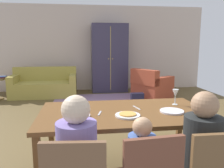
# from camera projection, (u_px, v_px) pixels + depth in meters

# --- Properties ---
(ground_plane) EXTENTS (7.08, 6.59, 0.02)m
(ground_plane) POSITION_uv_depth(u_px,v_px,m) (109.00, 123.00, 4.35)
(ground_plane) COLOR brown
(back_wall) EXTENTS (7.08, 0.10, 2.70)m
(back_wall) POSITION_uv_depth(u_px,v_px,m) (96.00, 48.00, 7.39)
(back_wall) COLOR beige
(back_wall) RESTS_ON ground_plane
(dining_table) EXTENTS (1.79, 1.00, 0.76)m
(dining_table) POSITION_uv_depth(u_px,v_px,m) (124.00, 117.00, 2.45)
(dining_table) COLOR brown
(dining_table) RESTS_ON ground_plane
(plate_near_man) EXTENTS (0.25, 0.25, 0.02)m
(plate_near_man) POSITION_uv_depth(u_px,v_px,m) (78.00, 116.00, 2.25)
(plate_near_man) COLOR silver
(plate_near_man) RESTS_ON dining_table
(pizza_near_man) EXTENTS (0.17, 0.17, 0.01)m
(pizza_near_man) POSITION_uv_depth(u_px,v_px,m) (78.00, 114.00, 2.25)
(pizza_near_man) COLOR gold
(pizza_near_man) RESTS_ON plate_near_man
(plate_near_child) EXTENTS (0.25, 0.25, 0.02)m
(plate_near_child) POSITION_uv_depth(u_px,v_px,m) (128.00, 115.00, 2.26)
(plate_near_child) COLOR silver
(plate_near_child) RESTS_ON dining_table
(pizza_near_child) EXTENTS (0.17, 0.17, 0.01)m
(pizza_near_child) POSITION_uv_depth(u_px,v_px,m) (128.00, 114.00, 2.26)
(pizza_near_child) COLOR gold
(pizza_near_child) RESTS_ON plate_near_child
(plate_near_woman) EXTENTS (0.25, 0.25, 0.02)m
(plate_near_woman) POSITION_uv_depth(u_px,v_px,m) (172.00, 111.00, 2.40)
(plate_near_woman) COLOR silver
(plate_near_woman) RESTS_ON dining_table
(wine_glass) EXTENTS (0.07, 0.07, 0.19)m
(wine_glass) POSITION_uv_depth(u_px,v_px,m) (175.00, 94.00, 2.67)
(wine_glass) COLOR silver
(wine_glass) RESTS_ON dining_table
(fork) EXTENTS (0.05, 0.15, 0.01)m
(fork) POSITION_uv_depth(u_px,v_px,m) (100.00, 113.00, 2.35)
(fork) COLOR silver
(fork) RESTS_ON dining_table
(knife) EXTENTS (0.05, 0.17, 0.01)m
(knife) POSITION_uv_depth(u_px,v_px,m) (137.00, 108.00, 2.55)
(knife) COLOR silver
(knife) RESTS_ON dining_table
(person_woman) EXTENTS (0.30, 0.40, 1.11)m
(person_woman) POSITION_uv_depth(u_px,v_px,m) (198.00, 161.00, 1.87)
(person_woman) COLOR #382E49
(person_woman) RESTS_ON ground_plane
(area_rug) EXTENTS (2.60, 1.80, 0.01)m
(area_rug) POSITION_uv_depth(u_px,v_px,m) (103.00, 101.00, 5.97)
(area_rug) COLOR gray
(area_rug) RESTS_ON ground_plane
(couch) EXTENTS (1.81, 0.86, 0.82)m
(couch) POSITION_uv_depth(u_px,v_px,m) (44.00, 86.00, 6.55)
(couch) COLOR #A79841
(couch) RESTS_ON ground_plane
(armchair) EXTENTS (1.18, 1.18, 0.82)m
(armchair) POSITION_uv_depth(u_px,v_px,m) (151.00, 87.00, 6.26)
(armchair) COLOR #A04129
(armchair) RESTS_ON ground_plane
(armoire) EXTENTS (1.10, 0.59, 2.10)m
(armoire) POSITION_uv_depth(u_px,v_px,m) (109.00, 58.00, 7.11)
(armoire) COLOR #342F46
(armoire) RESTS_ON ground_plane
(book_lower) EXTENTS (0.22, 0.16, 0.03)m
(book_lower) POSITION_uv_depth(u_px,v_px,m) (1.00, 77.00, 6.13)
(book_lower) COLOR maroon
(book_lower) RESTS_ON side_table
(book_upper) EXTENTS (0.22, 0.16, 0.03)m
(book_upper) POSITION_uv_depth(u_px,v_px,m) (2.00, 77.00, 6.10)
(book_upper) COLOR #394F85
(book_upper) RESTS_ON book_lower
(handbag) EXTENTS (0.32, 0.16, 0.26)m
(handbag) POSITION_uv_depth(u_px,v_px,m) (137.00, 98.00, 5.77)
(handbag) COLOR black
(handbag) RESTS_ON ground_plane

